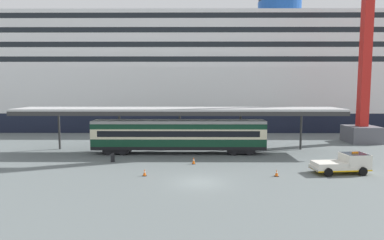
{
  "coord_description": "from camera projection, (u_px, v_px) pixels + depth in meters",
  "views": [
    {
      "loc": [
        -0.48,
        -27.42,
        8.06
      ],
      "look_at": [
        -0.7,
        8.62,
        4.5
      ],
      "focal_mm": 30.72,
      "sensor_mm": 36.0,
      "label": 1
    }
  ],
  "objects": [
    {
      "name": "ground_plane",
      "position": [
        200.0,
        182.0,
        28.08
      ],
      "size": [
        400.0,
        400.0,
        0.0
      ],
      "primitive_type": "plane",
      "color": "slate"
    },
    {
      "name": "cruise_ship",
      "position": [
        201.0,
        77.0,
        72.23
      ],
      "size": [
        174.2,
        29.85,
        32.22
      ],
      "color": "black",
      "rests_on": "ground"
    },
    {
      "name": "platform_canopy",
      "position": [
        179.0,
        110.0,
        40.23
      ],
      "size": [
        39.54,
        5.35,
        5.57
      ],
      "color": "#BBBBBB",
      "rests_on": "ground"
    },
    {
      "name": "train_carriage",
      "position": [
        179.0,
        135.0,
        40.12
      ],
      "size": [
        20.94,
        2.81,
        4.11
      ],
      "color": "black",
      "rests_on": "ground"
    },
    {
      "name": "service_truck",
      "position": [
        345.0,
        163.0,
        30.93
      ],
      "size": [
        5.38,
        2.66,
        2.02
      ],
      "color": "silver",
      "rests_on": "ground"
    },
    {
      "name": "traffic_cone_near",
      "position": [
        145.0,
        172.0,
        30.04
      ],
      "size": [
        0.36,
        0.36,
        0.65
      ],
      "color": "black",
      "rests_on": "ground"
    },
    {
      "name": "traffic_cone_mid",
      "position": [
        277.0,
        173.0,
        29.89
      ],
      "size": [
        0.36,
        0.36,
        0.65
      ],
      "color": "black",
      "rests_on": "ground"
    },
    {
      "name": "traffic_cone_far",
      "position": [
        194.0,
        161.0,
        34.72
      ],
      "size": [
        0.36,
        0.36,
        0.74
      ],
      "color": "black",
      "rests_on": "ground"
    },
    {
      "name": "dockside_crane",
      "position": [
        371.0,
        20.0,
        46.87
      ],
      "size": [
        14.08,
        4.4,
        56.43
      ],
      "color": "#595960",
      "rests_on": "ground"
    },
    {
      "name": "quay_bollard",
      "position": [
        113.0,
        157.0,
        35.73
      ],
      "size": [
        0.48,
        0.48,
        0.96
      ],
      "color": "black",
      "rests_on": "ground"
    }
  ]
}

